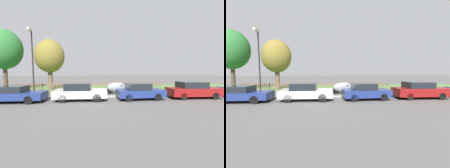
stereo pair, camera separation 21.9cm
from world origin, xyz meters
The scene contains 12 objects.
ground_plane centered at (0.00, 0.00, 0.00)m, with size 120.00×120.00×0.00m, color #565451.
kerb_stone centered at (0.00, 0.10, 0.06)m, with size 42.27×0.20×0.12m, color #9E998E.
grass_strip centered at (0.00, 7.17, 0.01)m, with size 42.27×9.33×0.01m, color #477F3D.
park_fence centered at (0.00, 2.52, 0.57)m, with size 42.27×0.05×1.15m.
parked_car_black_saloon centered at (-5.91, -1.20, 0.63)m, with size 4.51×1.91×1.22m.
parked_car_navy_estate centered at (-1.01, -1.06, 0.70)m, with size 4.11×1.92×1.37m.
parked_car_red_compact centered at (3.77, -1.18, 0.67)m, with size 3.79×1.92×1.33m.
parked_car_white_van centered at (8.49, -1.14, 0.71)m, with size 4.41×1.94×1.40m.
covered_motorcycle centered at (2.35, 1.86, 0.69)m, with size 1.99×0.76×1.16m.
tree_behind_motorcycle centered at (-10.02, 5.53, 4.73)m, with size 3.89×3.89×6.99m.
tree_mid_park centered at (-5.23, 6.10, 4.04)m, with size 3.46×3.46×6.08m.
street_lamp centered at (-5.18, 0.71, 3.66)m, with size 0.20×0.79×5.84m.
Camera 2 is at (0.31, -12.98, 2.36)m, focal length 24.00 mm.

